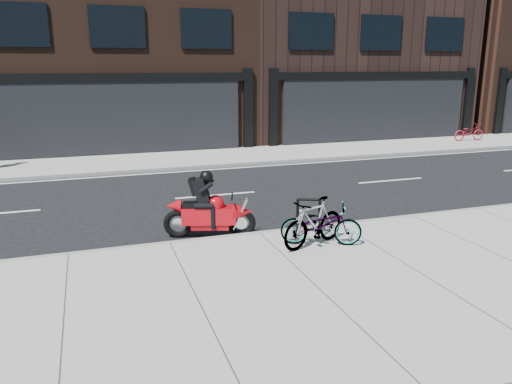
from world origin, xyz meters
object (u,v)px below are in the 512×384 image
object	(u,v)px
bicycle_rear	(314,222)
bicycle_far	(469,132)
bicycle_front	(321,224)
bike_rack	(308,215)
motorcycle	(213,210)

from	to	relation	value
bicycle_rear	bicycle_far	world-z (taller)	bicycle_rear
bicycle_rear	bicycle_far	bearing A→B (deg)	107.93
bicycle_front	bicycle_rear	distance (m)	0.18
bicycle_far	bike_rack	bearing A→B (deg)	131.86
bike_rack	bicycle_front	bearing A→B (deg)	-81.65
bicycle_front	motorcycle	world-z (taller)	motorcycle
bicycle_rear	motorcycle	size ratio (longest dim) A/B	0.83
motorcycle	bicycle_far	xyz separation A→B (m)	(15.19, 9.38, -0.07)
bicycle_front	bicycle_far	world-z (taller)	bicycle_front
bicycle_rear	motorcycle	xyz separation A→B (m)	(-1.73, 1.52, -0.00)
bike_rack	bicycle_far	xyz separation A→B (m)	(13.36, 10.42, -0.09)
bike_rack	motorcycle	world-z (taller)	motorcycle
bike_rack	motorcycle	bearing A→B (deg)	150.39
bicycle_rear	bicycle_far	xyz separation A→B (m)	(13.46, 10.90, -0.08)
bike_rack	bicycle_front	xyz separation A→B (m)	(0.07, -0.48, -0.08)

